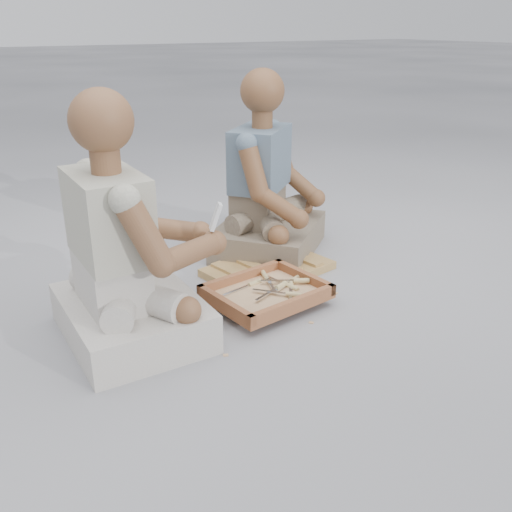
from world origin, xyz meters
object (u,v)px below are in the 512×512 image
carved_panel (268,269)px  companion (267,194)px  tool_tray (266,293)px  craftsman (125,260)px

carved_panel → companion: (0.16, 0.26, 0.30)m
carved_panel → tool_tray: bearing=-123.7°
carved_panel → craftsman: size_ratio=0.61×
tool_tray → companion: companion is taller
tool_tray → carved_panel: bearing=56.3°
craftsman → carved_panel: bearing=107.2°
carved_panel → craftsman: (-0.80, -0.24, 0.31)m
tool_tray → craftsman: (-0.60, 0.06, 0.27)m
companion → craftsman: bearing=-12.5°
companion → tool_tray: bearing=17.4°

